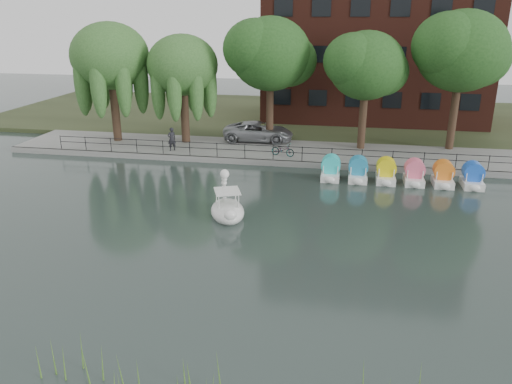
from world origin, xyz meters
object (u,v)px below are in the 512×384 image
(minivan, at_px, (258,130))
(pedestrian, at_px, (172,137))
(swan_boat, at_px, (227,207))
(bicycle, at_px, (283,149))

(minivan, height_order, pedestrian, pedestrian)
(swan_boat, bearing_deg, pedestrian, 101.46)
(minivan, distance_m, pedestrian, 6.99)
(minivan, bearing_deg, bicycle, -150.38)
(bicycle, xyz_separation_m, pedestrian, (-8.20, -0.03, 0.49))
(minivan, relative_size, pedestrian, 3.16)
(bicycle, height_order, swan_boat, swan_boat)
(swan_boat, bearing_deg, bicycle, 61.29)
(swan_boat, bearing_deg, minivan, 73.05)
(bicycle, bearing_deg, swan_boat, -171.45)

